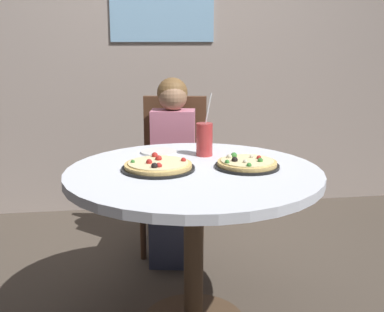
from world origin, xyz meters
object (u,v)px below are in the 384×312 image
diner_child (172,179)px  plate_small (159,152)px  pizza_veggie (247,164)px  pizza_cheese (158,166)px  chair_wooden (174,164)px  dining_table (194,193)px  soda_cup (204,139)px

diner_child → plate_small: size_ratio=6.01×
pizza_veggie → pizza_cheese: size_ratio=0.89×
diner_child → pizza_veggie: 0.86m
chair_wooden → dining_table: bearing=-91.0°
pizza_veggie → plate_small: pizza_veggie is taller
pizza_cheese → soda_cup: soda_cup is taller
pizza_cheese → plate_small: size_ratio=1.78×
dining_table → chair_wooden: bearing=89.0°
pizza_cheese → plate_small: 0.32m
pizza_veggie → plate_small: (-0.37, 0.34, -0.01)m
chair_wooden → plate_small: bearing=-103.1°
chair_wooden → pizza_cheese: 0.98m
chair_wooden → soda_cup: (0.07, -0.70, 0.30)m
dining_table → soda_cup: (0.09, 0.26, 0.19)m
pizza_cheese → diner_child: bearing=79.6°
pizza_cheese → soda_cup: bearing=43.9°
chair_wooden → soda_cup: bearing=-84.0°
pizza_cheese → dining_table: bearing=-8.3°
dining_table → pizza_veggie: (0.24, 0.01, 0.13)m
diner_child → plate_small: (-0.11, -0.43, 0.27)m
plate_small → dining_table: bearing=-70.0°
diner_child → plate_small: bearing=-104.4°
soda_cup → plate_small: 0.25m
dining_table → diner_child: diner_child is taller
chair_wooden → pizza_cheese: size_ratio=2.96×
chair_wooden → pizza_veggie: bearing=-76.8°
chair_wooden → plate_small: chair_wooden is taller
dining_table → soda_cup: soda_cup is taller
chair_wooden → soda_cup: 0.77m
dining_table → pizza_cheese: pizza_cheese is taller
chair_wooden → diner_child: diner_child is taller
pizza_veggie → chair_wooden: bearing=103.2°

